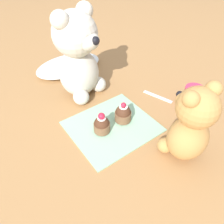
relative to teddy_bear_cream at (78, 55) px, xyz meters
The scene contains 9 objects.
ground_plane 0.24m from the teddy_bear_cream, 94.06° to the right, with size 4.00×4.00×0.00m, color #9E7042.
knitted_placemat 0.23m from the teddy_bear_cream, 94.06° to the right, with size 0.23×0.21×0.01m, color #8EBC99.
tulle_cloth 0.21m from the teddy_bear_cream, 77.59° to the left, with size 0.26×0.16×0.03m, color white.
teddy_bear_cream is the anchor object (origin of this frame).
teddy_bear_tan 0.38m from the teddy_bear_cream, 78.41° to the right, with size 0.11×0.11×0.21m.
cupcake_near_cream_bear 0.22m from the teddy_bear_cream, 82.17° to the right, with size 0.05×0.05×0.06m.
cupcake_near_tan_bear 0.23m from the teddy_bear_cream, 103.85° to the right, with size 0.05×0.05×0.06m.
juice_glass 0.37m from the teddy_bear_cream, 45.29° to the right, with size 0.06×0.06×0.06m, color #DB3356.
teaspoon 0.29m from the teddy_bear_cream, 41.49° to the right, with size 0.10×0.01×0.01m, color silver.
Camera 1 is at (-0.26, -0.35, 0.45)m, focal length 35.00 mm.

